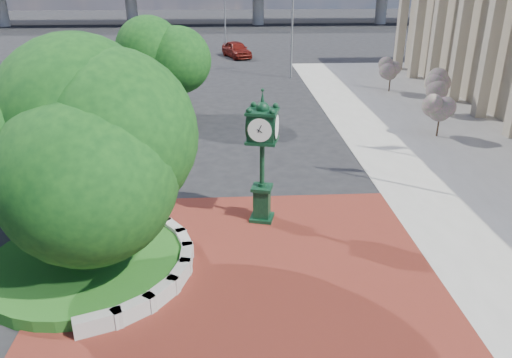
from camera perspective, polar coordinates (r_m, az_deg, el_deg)
name	(u,v)px	position (r m, az deg, el deg)	size (l,w,h in m)	color
ground	(243,264)	(16.36, -1.50, -9.68)	(200.00, 200.00, 0.00)	black
plaza	(244,281)	(15.52, -1.36, -11.63)	(12.00, 12.00, 0.04)	maroon
planter_wall	(158,260)	(16.37, -11.14, -9.02)	(2.96, 6.77, 0.54)	#9E9B93
grass_bed	(85,264)	(16.89, -18.95, -9.16)	(6.10, 6.10, 0.40)	#194F16
tree_planter	(69,160)	(15.37, -20.64, 2.05)	(5.20, 5.20, 6.33)	#38281C
tree_street	(168,63)	(32.42, -10.02, 12.89)	(4.40, 4.40, 5.45)	#38281C
post_clock	(262,152)	(17.87, 0.71, 3.07)	(1.22, 1.22, 4.97)	black
parked_car	(237,49)	(53.49, -2.23, 14.58)	(1.93, 4.79, 1.63)	#5F130D
street_lamp_near	(295,15)	(42.88, 4.47, 18.16)	(1.92, 0.71, 8.73)	slate
street_lamp_far	(226,0)	(57.64, -3.39, 19.71)	(1.99, 0.78, 9.11)	slate
shrub_near	(441,109)	(29.50, 20.34, 7.49)	(1.20, 1.20, 2.20)	#38281C
shrub_mid	(437,89)	(34.45, 19.97, 9.66)	(1.20, 1.20, 2.20)	#38281C
shrub_far	(391,71)	(39.52, 15.17, 11.85)	(1.20, 1.20, 2.20)	#38281C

